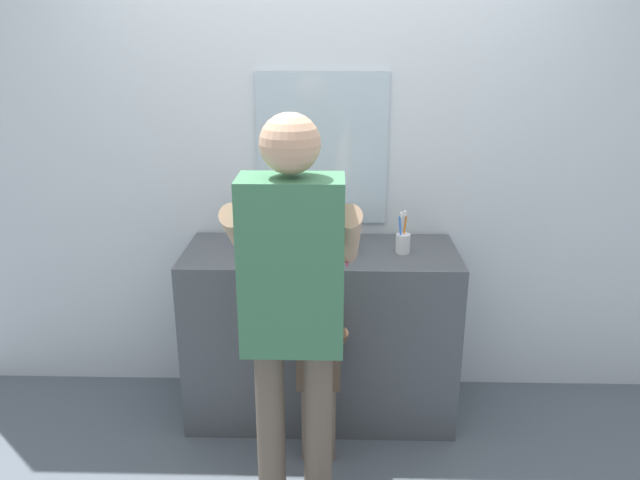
{
  "coord_description": "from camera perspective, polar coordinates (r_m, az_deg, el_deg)",
  "views": [
    {
      "loc": [
        0.07,
        -2.55,
        1.91
      ],
      "look_at": [
        0.0,
        0.15,
        1.0
      ],
      "focal_mm": 34.58,
      "sensor_mm": 36.0,
      "label": 1
    }
  ],
  "objects": [
    {
      "name": "faucet",
      "position": [
        3.18,
        0.16,
        1.54
      ],
      "size": [
        0.18,
        0.14,
        0.18
      ],
      "color": "#B7BABF",
      "rests_on": "vanity_cabinet"
    },
    {
      "name": "ground_plane",
      "position": [
        3.19,
        -0.07,
        -18.28
      ],
      "size": [
        14.0,
        14.0,
        0.0
      ],
      "primitive_type": "plane",
      "color": "slate"
    },
    {
      "name": "back_wall",
      "position": [
        3.22,
        0.22,
        8.55
      ],
      "size": [
        4.4,
        0.1,
        2.7
      ],
      "color": "silver",
      "rests_on": "ground"
    },
    {
      "name": "soap_bottle",
      "position": [
        3.0,
        -6.62,
        0.07
      ],
      "size": [
        0.06,
        0.06,
        0.17
      ],
      "color": "#B27FC6",
      "rests_on": "vanity_cabinet"
    },
    {
      "name": "child_toddler",
      "position": [
        2.82,
        -0.13,
        -11.17
      ],
      "size": [
        0.26,
        0.26,
        0.86
      ],
      "color": "#6B5B4C",
      "rests_on": "ground"
    },
    {
      "name": "toothbrush_cup",
      "position": [
        3.0,
        7.68,
        -0.2
      ],
      "size": [
        0.07,
        0.07,
        0.21
      ],
      "color": "silver",
      "rests_on": "vanity_cabinet"
    },
    {
      "name": "vanity_cabinet",
      "position": [
        3.2,
        0.07,
        -8.58
      ],
      "size": [
        1.34,
        0.54,
        0.9
      ],
      "primitive_type": "cube",
      "color": "#4C5156",
      "rests_on": "ground"
    },
    {
      "name": "sink_basin",
      "position": [
        2.99,
        0.06,
        -0.08
      ],
      "size": [
        0.34,
        0.34,
        0.11
      ],
      "color": "white",
      "rests_on": "vanity_cabinet"
    },
    {
      "name": "adult_parent",
      "position": [
        2.33,
        -2.56,
        -4.61
      ],
      "size": [
        0.51,
        0.54,
        1.66
      ],
      "color": "#6B5B4C",
      "rests_on": "ground"
    }
  ]
}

